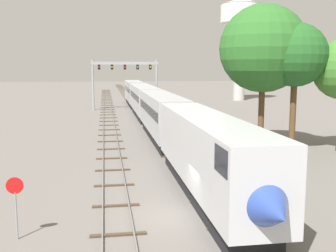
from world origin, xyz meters
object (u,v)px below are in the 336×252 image
at_px(signal_gantry, 125,73).
at_px(stop_sign, 15,199).
at_px(trackside_tree_left, 263,49).
at_px(water_tower, 240,22).
at_px(passenger_train, 151,106).
at_px(trackside_tree_mid, 295,56).

xyz_separation_m(signal_gantry, stop_sign, (-7.75, -56.24, -4.68)).
bearing_deg(trackside_tree_left, water_tower, 73.48).
bearing_deg(stop_sign, passenger_train, 73.93).
height_order(signal_gantry, trackside_tree_mid, trackside_tree_mid).
xyz_separation_m(passenger_train, water_tower, (24.96, 38.51, 15.28)).
bearing_deg(passenger_train, water_tower, 57.05).
bearing_deg(trackside_tree_mid, passenger_train, 121.07).
bearing_deg(passenger_train, stop_sign, -106.07).
bearing_deg(trackside_tree_left, trackside_tree_mid, -39.05).
xyz_separation_m(stop_sign, trackside_tree_mid, (20.97, 16.50, 6.84)).
xyz_separation_m(trackside_tree_left, trackside_tree_mid, (2.29, -1.85, -0.67)).
relative_size(trackside_tree_left, trackside_tree_mid, 1.16).
distance_m(passenger_train, signal_gantry, 22.00).
relative_size(passenger_train, signal_gantry, 6.53).
bearing_deg(stop_sign, water_tower, 64.48).
bearing_deg(water_tower, stop_sign, -115.52).
height_order(passenger_train, water_tower, water_tower).
bearing_deg(stop_sign, signal_gantry, 82.15).
xyz_separation_m(passenger_train, trackside_tree_left, (8.69, -16.36, 6.77)).
relative_size(water_tower, trackside_tree_mid, 1.97).
bearing_deg(signal_gantry, passenger_train, -84.03).
height_order(passenger_train, stop_sign, passenger_train).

